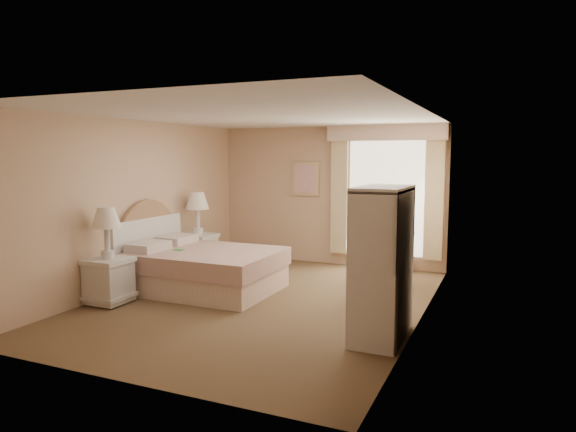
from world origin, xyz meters
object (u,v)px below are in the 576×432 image
at_px(bed, 200,267).
at_px(nightstand_far, 198,242).
at_px(armoire, 382,276).
at_px(round_table, 391,246).
at_px(cafe_chair, 373,260).
at_px(nightstand_near, 108,268).

relative_size(bed, nightstand_far, 1.56).
height_order(nightstand_far, armoire, armoire).
xyz_separation_m(round_table, armoire, (0.51, -2.83, 0.17)).
bearing_deg(armoire, round_table, 100.22).
height_order(bed, round_table, bed).
bearing_deg(round_table, nightstand_far, -164.89).
xyz_separation_m(bed, round_table, (2.43, 1.89, 0.18)).
relative_size(cafe_chair, armoire, 0.55).
relative_size(round_table, cafe_chair, 0.86).
xyz_separation_m(nightstand_near, armoire, (3.65, 0.17, 0.20)).
height_order(nightstand_near, cafe_chair, nightstand_near).
height_order(cafe_chair, armoire, armoire).
bearing_deg(nightstand_near, armoire, 2.60).
xyz_separation_m(nightstand_near, cafe_chair, (3.15, 1.75, 0.04)).
distance_m(nightstand_far, armoire, 4.16).
relative_size(nightstand_near, nightstand_far, 0.96).
bearing_deg(armoire, nightstand_near, -177.40).
distance_m(nightstand_near, armoire, 3.66).
bearing_deg(nightstand_near, round_table, 43.60).
distance_m(nightstand_far, round_table, 3.25).
xyz_separation_m(nightstand_near, nightstand_far, (0.00, 2.14, 0.02)).
xyz_separation_m(bed, cafe_chair, (2.43, 0.65, 0.18)).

